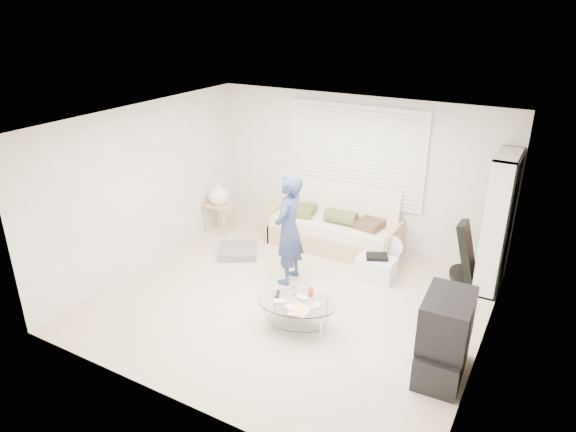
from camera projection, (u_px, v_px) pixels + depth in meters
The scene contains 13 objects.
ground at pixel (289, 301), 7.12m from camera, with size 5.00×5.00×0.00m, color #C5B299.
room_shell at pixel (307, 180), 6.88m from camera, with size 5.02×4.52×2.51m.
window_blinds at pixel (355, 155), 8.29m from camera, with size 2.32×0.08×1.62m.
futon_sofa at pixel (335, 228), 8.57m from camera, with size 2.17×0.87×1.06m.
grey_floor_pillow at pixel (238, 251), 8.41m from camera, with size 0.59×0.59×0.13m, color slate.
side_table at pixel (219, 195), 9.01m from camera, with size 0.47×0.38×0.94m.
bookshelf at pixel (497, 223), 7.13m from camera, with size 0.32×0.84×2.00m.
guitar_case at pixel (466, 259), 7.34m from camera, with size 0.39×0.36×0.97m.
floor_fan at pixel (392, 250), 7.83m from camera, with size 0.35×0.23×0.57m.
storage_bin at pixel (376, 268), 7.64m from camera, with size 0.56×0.39×0.39m.
tv_unit at pixel (444, 337), 5.57m from camera, with size 0.54×0.92×0.97m.
coffee_table at pixel (297, 307), 6.42m from camera, with size 1.14×0.88×0.50m.
standing_person at pixel (289, 230), 7.34m from camera, with size 0.60×0.39×1.65m, color navy.
Camera 1 is at (2.98, -5.34, 3.84)m, focal length 32.00 mm.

